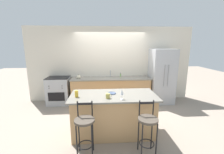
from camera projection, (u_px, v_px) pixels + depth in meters
The scene contains 15 objects.
ground_plane at pixel (111, 106), 5.14m from camera, with size 18.00×18.00×0.00m, color gray.
wall_back at pixel (110, 64), 5.55m from camera, with size 6.00×0.07×2.70m.
back_counter at pixel (111, 90), 5.42m from camera, with size 2.78×0.69×0.91m.
sink_faucet at pixel (110, 73), 5.49m from camera, with size 0.02×0.13×0.22m.
kitchen_island at pixel (113, 114), 3.50m from camera, with size 1.95×0.93×0.95m.
refrigerator at pixel (161, 76), 5.36m from camera, with size 0.80×0.79×1.92m.
oven_range at pixel (59, 91), 5.29m from camera, with size 0.76×0.64×0.95m.
bar_stool_near at pixel (85, 126), 2.74m from camera, with size 0.37×0.37×1.05m.
bar_stool_far at pixel (148, 125), 2.78m from camera, with size 0.37×0.37×1.05m.
dinner_plate at pixel (112, 93), 3.49m from camera, with size 0.20×0.20×0.02m.
wine_glass at pixel (122, 92), 3.09m from camera, with size 0.07×0.07×0.22m.
coffee_mug at pixel (108, 96), 3.17m from camera, with size 0.12×0.09×0.10m.
tumbler_cup at pixel (76, 94), 3.25m from camera, with size 0.07×0.07×0.14m.
pumpkin_decoration at pixel (79, 77), 5.21m from camera, with size 0.14×0.14×0.13m.
soap_bottle at pixel (121, 75), 5.44m from camera, with size 0.04×0.04×0.15m.
Camera 1 is at (-0.31, -4.80, 2.07)m, focal length 24.00 mm.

